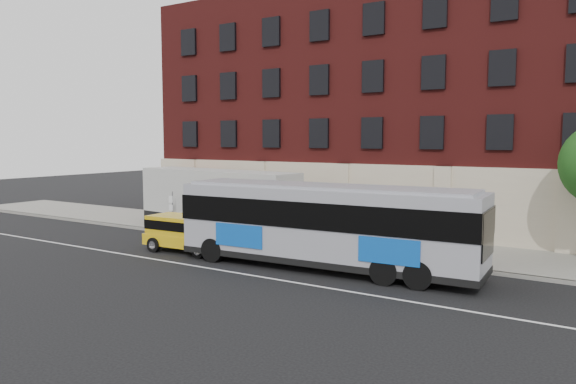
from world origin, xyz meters
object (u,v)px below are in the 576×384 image
Objects in this scene: yellow_suv at (184,231)px; shipping_container at (217,202)px; sign_pole at (172,209)px; city_bus at (326,223)px.

yellow_suv is 5.43m from shipping_container.
sign_pole is 0.53× the size of yellow_suv.
shipping_container is at bearing 155.38° from city_bus.
shipping_container is (-9.78, 4.48, -0.15)m from city_bus.
city_bus is at bearing -24.62° from shipping_container.
yellow_suv is 0.41× the size of shipping_container.
sign_pole is 0.22× the size of shipping_container.
shipping_container reaches higher than yellow_suv.
yellow_suv is (-7.75, -0.48, -1.00)m from city_bus.
shipping_container is (2.25, 1.43, 0.41)m from sign_pole.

